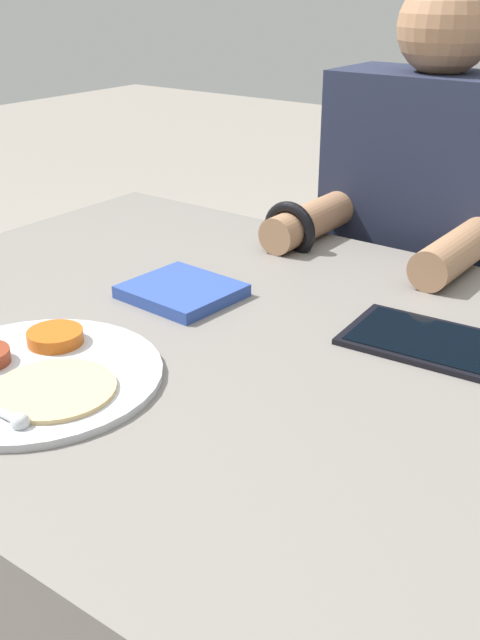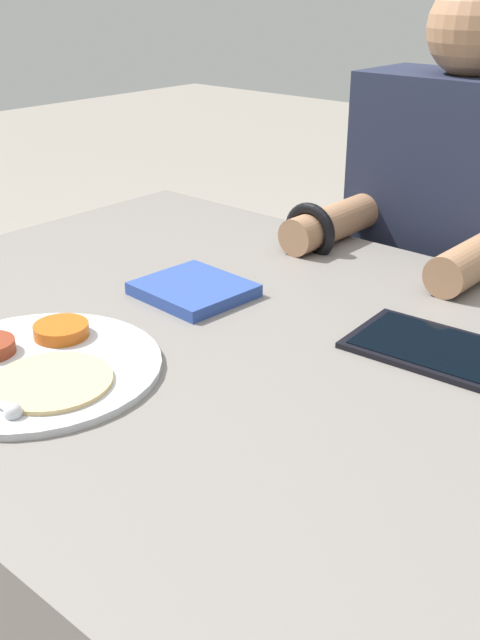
{
  "view_description": "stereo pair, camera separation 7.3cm",
  "coord_description": "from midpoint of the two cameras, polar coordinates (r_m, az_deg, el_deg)",
  "views": [
    {
      "loc": [
        0.59,
        -0.76,
        1.21
      ],
      "look_at": [
        0.07,
        -0.06,
        0.8
      ],
      "focal_mm": 42.0,
      "sensor_mm": 36.0,
      "label": 1
    },
    {
      "loc": [
        0.65,
        -0.72,
        1.21
      ],
      "look_at": [
        0.07,
        -0.06,
        0.8
      ],
      "focal_mm": 42.0,
      "sensor_mm": 36.0,
      "label": 2
    }
  ],
  "objects": [
    {
      "name": "tablet_device",
      "position": [
        1.06,
        12.16,
        -1.6
      ],
      "size": [
        0.23,
        0.16,
        0.01
      ],
      "color": "black",
      "rests_on": "dining_table"
    },
    {
      "name": "person_diner",
      "position": [
        1.63,
        11.91,
        1.11
      ],
      "size": [
        0.4,
        0.44,
        1.21
      ],
      "color": "black",
      "rests_on": "ground_plane"
    },
    {
      "name": "dining_table",
      "position": [
        1.28,
        -2.68,
        -16.18
      ],
      "size": [
        1.27,
        0.95,
        0.74
      ],
      "color": "slate",
      "rests_on": "ground_plane"
    },
    {
      "name": "thali_tray",
      "position": [
        0.99,
        -17.46,
        -3.96
      ],
      "size": [
        0.32,
        0.32,
        0.03
      ],
      "color": "#B7BABF",
      "rests_on": "dining_table"
    },
    {
      "name": "red_notebook",
      "position": [
        1.19,
        -6.21,
        2.1
      ],
      "size": [
        0.17,
        0.16,
        0.02
      ],
      "color": "silver",
      "rests_on": "dining_table"
    }
  ]
}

